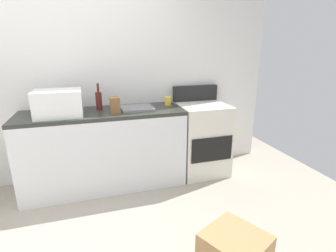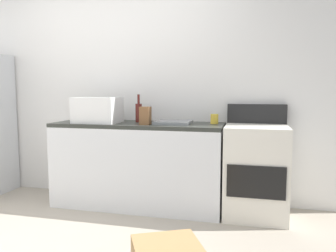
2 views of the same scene
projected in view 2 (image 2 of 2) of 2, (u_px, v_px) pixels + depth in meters
The scene contains 8 objects.
wall_back at pixel (123, 86), 3.90m from camera, with size 5.00×0.10×2.60m, color silver.
kitchen_counter at pixel (138, 164), 3.58m from camera, with size 1.80×0.60×0.90m.
stove_oven at pixel (256, 169), 3.29m from camera, with size 0.60×0.61×1.10m.
microwave at pixel (98, 110), 3.54m from camera, with size 0.46×0.34×0.27m, color white.
sink_basin at pixel (173, 122), 3.41m from camera, with size 0.36×0.32×0.03m, color slate.
wine_bottle at pixel (139, 112), 3.61m from camera, with size 0.07×0.07×0.30m.
coffee_mug at pixel (214, 119), 3.44m from camera, with size 0.08×0.08×0.10m, color gold.
knife_block at pixel (145, 116), 3.34m from camera, with size 0.10×0.10×0.18m, color brown.
Camera 2 is at (1.45, -2.14, 1.24)m, focal length 35.62 mm.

